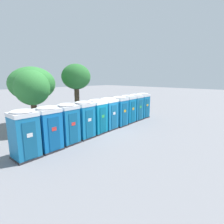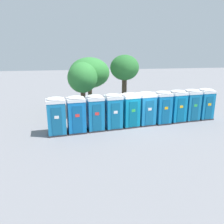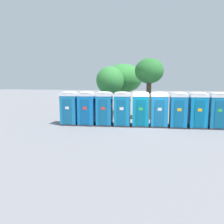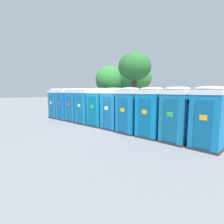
# 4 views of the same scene
# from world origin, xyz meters

# --- Properties ---
(ground_plane) EXTENTS (120.00, 120.00, 0.00)m
(ground_plane) POSITION_xyz_m (0.00, 0.00, 0.00)
(ground_plane) COLOR slate
(portapotty_0) EXTENTS (1.30, 1.28, 2.54)m
(portapotty_0) POSITION_xyz_m (-5.95, -0.58, 1.28)
(portapotty_0) COLOR #2D2D33
(portapotty_0) RESTS_ON ground
(portapotty_1) EXTENTS (1.30, 1.27, 2.54)m
(portapotty_1) POSITION_xyz_m (-4.63, -0.46, 1.28)
(portapotty_1) COLOR #2D2D33
(portapotty_1) RESTS_ON ground
(portapotty_2) EXTENTS (1.25, 1.29, 2.54)m
(portapotty_2) POSITION_xyz_m (-3.31, -0.31, 1.28)
(portapotty_2) COLOR #2D2D33
(portapotty_2) RESTS_ON ground
(portapotty_3) EXTENTS (1.29, 1.29, 2.54)m
(portapotty_3) POSITION_xyz_m (-1.98, -0.19, 1.28)
(portapotty_3) COLOR #2D2D33
(portapotty_3) RESTS_ON ground
(portapotty_4) EXTENTS (1.35, 1.34, 2.54)m
(portapotty_4) POSITION_xyz_m (-0.66, -0.05, 1.28)
(portapotty_4) COLOR #2D2D33
(portapotty_4) RESTS_ON ground
(portapotty_5) EXTENTS (1.33, 1.31, 2.54)m
(portapotty_5) POSITION_xyz_m (0.66, 0.08, 1.28)
(portapotty_5) COLOR #2D2D33
(portapotty_5) RESTS_ON ground
(portapotty_6) EXTENTS (1.25, 1.27, 2.54)m
(portapotty_6) POSITION_xyz_m (1.99, 0.10, 1.28)
(portapotty_6) COLOR #2D2D33
(portapotty_6) RESTS_ON ground
(portapotty_7) EXTENTS (1.33, 1.32, 2.54)m
(portapotty_7) POSITION_xyz_m (3.31, 0.26, 1.28)
(portapotty_7) COLOR #2D2D33
(portapotty_7) RESTS_ON ground
(portapotty_8) EXTENTS (1.23, 1.26, 2.54)m
(portapotty_8) POSITION_xyz_m (4.63, 0.37, 1.28)
(portapotty_8) COLOR #2D2D33
(portapotty_8) RESTS_ON ground
(portapotty_9) EXTENTS (1.24, 1.25, 2.54)m
(portapotty_9) POSITION_xyz_m (5.96, 0.47, 1.28)
(portapotty_9) COLOR #2D2D33
(portapotty_9) RESTS_ON ground
(street_tree_0) EXTENTS (2.49, 2.49, 4.61)m
(street_tree_0) POSITION_xyz_m (-3.75, 3.50, 3.28)
(street_tree_0) COLOR #4C3826
(street_tree_0) RESTS_ON ground
(street_tree_1) EXTENTS (2.42, 2.42, 5.20)m
(street_tree_1) POSITION_xyz_m (-0.24, 3.00, 4.03)
(street_tree_1) COLOR #4C3826
(street_tree_1) RESTS_ON ground
(street_tree_2) EXTENTS (3.74, 3.74, 4.97)m
(street_tree_2) POSITION_xyz_m (-2.89, 5.60, 3.53)
(street_tree_2) COLOR brown
(street_tree_2) RESTS_ON ground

